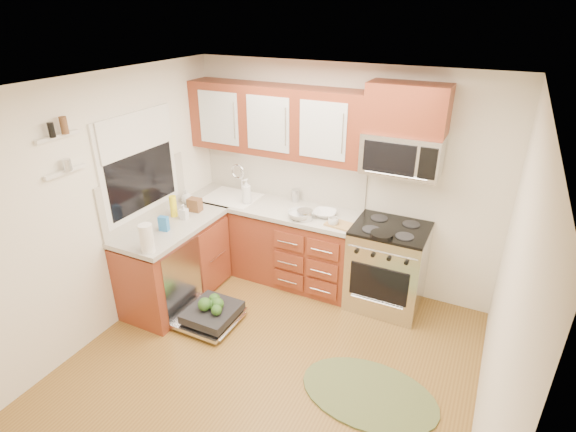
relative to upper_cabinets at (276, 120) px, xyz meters
The scene contains 38 objects.
floor 2.55m from the upper_cabinets, 65.28° to the right, with size 3.50×3.50×0.00m, color brown.
ceiling 1.84m from the upper_cabinets, 65.28° to the right, with size 3.50×3.50×0.00m, color white.
wall_back 0.97m from the upper_cabinets, 13.57° to the left, with size 3.50×0.04×2.50m, color white.
wall_front 3.46m from the upper_cabinets, 77.70° to the right, with size 3.50×0.04×2.50m, color white.
wall_left 1.98m from the upper_cabinets, 123.06° to the right, with size 0.04×3.50×2.50m, color white.
wall_right 3.00m from the upper_cabinets, 32.47° to the right, with size 0.04×3.50×2.50m, color white.
base_cabinet_back 1.46m from the upper_cabinets, 90.00° to the right, with size 2.05×0.60×0.85m, color brown.
base_cabinet_left 1.93m from the upper_cabinets, 124.62° to the right, with size 0.60×1.25×0.85m, color brown.
countertop_back 0.98m from the upper_cabinets, 90.00° to the right, with size 2.07×0.64×0.05m, color #ACA79D.
countertop_left 1.60m from the upper_cabinets, 124.25° to the right, with size 0.64×1.27×0.05m, color #ACA79D.
backsplash_back 0.68m from the upper_cabinets, 90.00° to the left, with size 2.05×0.02×0.57m, color #B6B2A3.
backsplash_left 1.60m from the upper_cabinets, 133.89° to the right, with size 0.02×1.25×0.57m, color #B6B2A3.
upper_cabinets is the anchor object (origin of this frame).
cabinet_over_mw 1.43m from the upper_cabinets, ahead, with size 0.76×0.35×0.47m, color brown.
range 1.99m from the upper_cabinets, ahead, with size 0.76×0.64×0.95m, color silver, non-canonical shape.
microwave 1.42m from the upper_cabinets, ahead, with size 0.76×0.38×0.40m, color silver, non-canonical shape.
sink 1.21m from the upper_cabinets, 163.55° to the right, with size 0.62×0.50×0.26m, color white, non-canonical shape.
dishwasher 2.19m from the upper_cabinets, 96.04° to the right, with size 0.70×0.60×0.20m, color silver, non-canonical shape.
window 1.51m from the upper_cabinets, 133.21° to the right, with size 0.03×1.05×1.05m, color white, non-canonical shape.
window_blind 1.46m from the upper_cabinets, 132.50° to the right, with size 0.02×0.96×0.40m, color white.
shelf_upper 2.17m from the upper_cabinets, 117.33° to the right, with size 0.04×0.40×0.03m, color white.
shelf_lower 2.17m from the upper_cabinets, 117.33° to the right, with size 0.04×0.40×0.03m, color white.
rug 2.89m from the upper_cabinets, 41.92° to the right, with size 1.18×0.77×0.02m, color #58673A, non-canonical shape.
skillet 1.69m from the upper_cabinets, 16.08° to the right, with size 0.22×0.22×0.04m, color black.
stock_pot 1.08m from the upper_cabinets, 32.35° to the right, with size 0.18×0.18×0.11m, color silver.
cutting_board 1.34m from the upper_cabinets, 18.08° to the right, with size 0.30×0.19×0.02m, color #9F7A49.
canister 0.90m from the upper_cabinets, 19.57° to the left, with size 0.09×0.09×0.15m, color silver.
paper_towel_roll 1.87m from the upper_cabinets, 108.22° to the right, with size 0.13×0.13×0.28m, color white.
mustard_bottle 1.45m from the upper_cabinets, 132.63° to the right, with size 0.07×0.07×0.24m, color yellow.
red_bottle 1.85m from the upper_cabinets, 108.43° to the right, with size 0.07×0.07×0.26m, color red.
wooden_box 1.29m from the upper_cabinets, 136.14° to the right, with size 0.15×0.10×0.15m, color brown.
blue_carton 1.62m from the upper_cabinets, 119.42° to the right, with size 0.10×0.06×0.16m, color #2974C3.
bowl_a 1.15m from the upper_cabinets, 12.70° to the right, with size 0.25×0.25×0.06m, color #999999.
bowl_b 1.07m from the upper_cabinets, 35.66° to the right, with size 0.26×0.26×0.08m, color #999999.
cup 1.27m from the upper_cabinets, 21.26° to the right, with size 0.11×0.11×0.09m, color #999999.
soap_bottle_a 0.88m from the upper_cabinets, 141.15° to the right, with size 0.11×0.12×0.30m, color #999999.
soap_bottle_b 1.40m from the upper_cabinets, 127.25° to the right, with size 0.08×0.08×0.17m, color #999999.
soap_bottle_c 1.35m from the upper_cabinets, 149.29° to the right, with size 0.13×0.13×0.17m, color #999999.
Camera 1 is at (1.54, -2.73, 3.03)m, focal length 28.00 mm.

